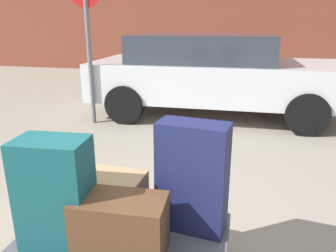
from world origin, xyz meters
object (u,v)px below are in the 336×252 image
(bollard_kerb_near, at_px, (312,81))
(no_parking_sign, at_px, (88,34))
(duffel_bag_brown_front_right, at_px, (121,225))
(parked_car, at_px, (212,73))
(luggage_cart, at_px, (125,244))
(suitcase_teal_center, at_px, (55,193))
(suitcase_navy_front_left, at_px, (192,177))
(duffel_bag_tan_rear_right, at_px, (104,197))

(bollard_kerb_near, distance_m, no_parking_sign, 5.17)
(duffel_bag_brown_front_right, height_order, parked_car, parked_car)
(luggage_cart, bearing_deg, bollard_kerb_near, 71.19)
(suitcase_teal_center, relative_size, bollard_kerb_near, 1.00)
(luggage_cart, distance_m, suitcase_teal_center, 0.56)
(parked_car, xyz_separation_m, no_parking_sign, (-1.86, -0.99, 0.68))
(luggage_cart, height_order, suitcase_navy_front_left, suitcase_navy_front_left)
(no_parking_sign, bearing_deg, suitcase_teal_center, -67.26)
(suitcase_navy_front_left, distance_m, duffel_bag_brown_front_right, 0.52)
(luggage_cart, height_order, no_parking_sign, no_parking_sign)
(parked_car, bearing_deg, luggage_cart, -91.35)
(duffel_bag_tan_rear_right, bearing_deg, no_parking_sign, 120.14)
(luggage_cart, height_order, duffel_bag_tan_rear_right, duffel_bag_tan_rear_right)
(suitcase_teal_center, relative_size, no_parking_sign, 0.28)
(duffel_bag_tan_rear_right, distance_m, suitcase_navy_front_left, 0.62)
(suitcase_navy_front_left, height_order, no_parking_sign, no_parking_sign)
(suitcase_teal_center, distance_m, no_parking_sign, 3.71)
(suitcase_navy_front_left, relative_size, bollard_kerb_near, 1.08)
(duffel_bag_brown_front_right, bearing_deg, no_parking_sign, 115.27)
(suitcase_teal_center, xyz_separation_m, suitcase_navy_front_left, (0.75, 0.33, 0.03))
(duffel_bag_tan_rear_right, height_order, suitcase_navy_front_left, suitcase_navy_front_left)
(bollard_kerb_near, bearing_deg, duffel_bag_tan_rear_right, -110.74)
(suitcase_navy_front_left, height_order, duffel_bag_brown_front_right, suitcase_navy_front_left)
(luggage_cart, relative_size, no_parking_sign, 0.55)
(luggage_cart, relative_size, suitcase_teal_center, 1.94)
(suitcase_navy_front_left, relative_size, no_parking_sign, 0.31)
(duffel_bag_brown_front_right, distance_m, parked_car, 4.34)
(suitcase_teal_center, height_order, parked_car, parked_car)
(no_parking_sign, bearing_deg, luggage_cart, -61.21)
(duffel_bag_tan_rear_right, xyz_separation_m, suitcase_teal_center, (-0.17, -0.28, 0.17))
(suitcase_navy_front_left, relative_size, parked_car, 0.16)
(no_parking_sign, bearing_deg, duffel_bag_tan_rear_right, -62.87)
(duffel_bag_tan_rear_right, xyz_separation_m, suitcase_navy_front_left, (0.59, 0.05, 0.19))
(suitcase_navy_front_left, xyz_separation_m, bollard_kerb_near, (1.77, 6.19, -0.37))
(suitcase_teal_center, relative_size, suitcase_navy_front_left, 0.93)
(suitcase_teal_center, distance_m, bollard_kerb_near, 7.00)
(luggage_cart, xyz_separation_m, parked_car, (0.10, 4.19, 0.49))
(luggage_cart, height_order, duffel_bag_brown_front_right, duffel_bag_brown_front_right)
(suitcase_navy_front_left, distance_m, no_parking_sign, 3.78)
(suitcase_teal_center, distance_m, parked_car, 4.36)
(suitcase_navy_front_left, xyz_separation_m, duffel_bag_brown_front_right, (-0.36, -0.33, -0.19))
(suitcase_teal_center, bearing_deg, luggage_cart, 17.36)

